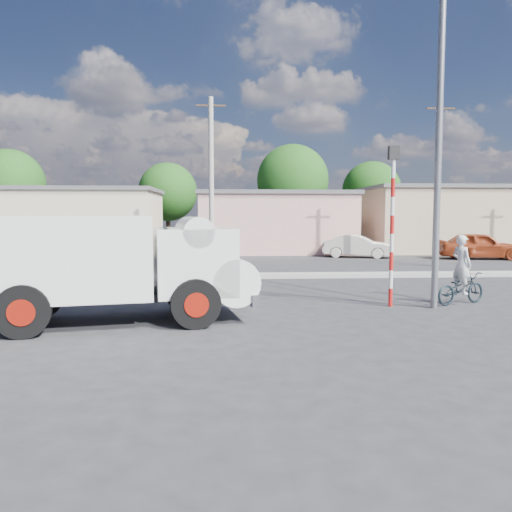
{
  "coord_description": "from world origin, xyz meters",
  "views": [
    {
      "loc": [
        -1.31,
        -11.82,
        2.52
      ],
      "look_at": [
        -0.43,
        2.85,
        1.3
      ],
      "focal_mm": 35.0,
      "sensor_mm": 36.0,
      "label": 1
    }
  ],
  "objects": [
    {
      "name": "streetlight",
      "position": [
        4.14,
        1.2,
        4.96
      ],
      "size": [
        2.34,
        0.22,
        9.0
      ],
      "color": "slate",
      "rests_on": "ground"
    },
    {
      "name": "traffic_pole",
      "position": [
        3.2,
        1.5,
        2.59
      ],
      "size": [
        0.28,
        0.18,
        4.36
      ],
      "color": "red",
      "rests_on": "ground"
    },
    {
      "name": "utility_poles",
      "position": [
        3.25,
        12.0,
        4.07
      ],
      "size": [
        35.4,
        0.24,
        8.0
      ],
      "color": "#99968E",
      "rests_on": "ground"
    },
    {
      "name": "median",
      "position": [
        0.0,
        8.0,
        0.08
      ],
      "size": [
        40.0,
        0.8,
        0.16
      ],
      "primitive_type": "cube",
      "color": "#99968E",
      "rests_on": "ground"
    },
    {
      "name": "tree_row",
      "position": [
        -2.27,
        28.62,
        4.83
      ],
      "size": [
        34.13,
        7.32,
        8.1
      ],
      "color": "#38281E",
      "rests_on": "ground"
    },
    {
      "name": "cyclist",
      "position": [
        5.28,
        1.71,
        0.83
      ],
      "size": [
        0.6,
        0.71,
        1.66
      ],
      "primitive_type": "imported",
      "rotation": [
        0.0,
        0.0,
        1.97
      ],
      "color": "silver",
      "rests_on": "ground"
    },
    {
      "name": "car_cream",
      "position": [
        6.44,
        17.08,
        0.66
      ],
      "size": [
        4.26,
        2.66,
        1.32
      ],
      "primitive_type": "imported",
      "rotation": [
        0.0,
        0.0,
        1.23
      ],
      "color": "silver",
      "rests_on": "ground"
    },
    {
      "name": "building_row",
      "position": [
        1.1,
        22.0,
        2.13
      ],
      "size": [
        37.8,
        7.3,
        4.44
      ],
      "color": "beige",
      "rests_on": "ground"
    },
    {
      "name": "bicycle",
      "position": [
        5.28,
        1.71,
        0.45
      ],
      "size": [
        1.82,
        1.22,
        0.9
      ],
      "primitive_type": "imported",
      "rotation": [
        0.0,
        0.0,
        1.97
      ],
      "color": "black",
      "rests_on": "ground"
    },
    {
      "name": "truck",
      "position": [
        -3.72,
        -0.12,
        1.38
      ],
      "size": [
        6.35,
        3.31,
        2.5
      ],
      "rotation": [
        0.0,
        0.0,
        0.19
      ],
      "color": "black",
      "rests_on": "ground"
    },
    {
      "name": "ground_plane",
      "position": [
        0.0,
        0.0,
        0.0
      ],
      "size": [
        120.0,
        120.0,
        0.0
      ],
      "primitive_type": "plane",
      "color": "#2A2A2D",
      "rests_on": "ground"
    },
    {
      "name": "car_red",
      "position": [
        13.06,
        15.61,
        0.77
      ],
      "size": [
        4.75,
        2.58,
        1.53
      ],
      "primitive_type": "imported",
      "rotation": [
        0.0,
        0.0,
        1.39
      ],
      "color": "#983818",
      "rests_on": "ground"
    }
  ]
}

